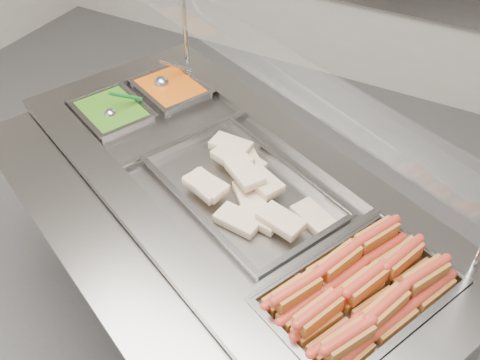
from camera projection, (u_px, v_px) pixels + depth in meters
The scene contains 11 objects.
steam_counter at pixel (233, 258), 2.14m from camera, with size 1.98×1.46×0.87m.
tray_rail at pixel (105, 253), 1.66m from camera, with size 1.68×0.99×0.05m.
sneeze_guard at pixel (283, 69), 1.71m from camera, with size 1.57×0.90×0.42m.
pan_hotdogs at pixel (358, 299), 1.52m from camera, with size 0.51×0.62×0.10m.
pan_wraps at pixel (242, 192), 1.83m from camera, with size 0.75×0.62×0.07m.
pan_beans at pixel (171, 94), 2.30m from camera, with size 0.36×0.33×0.10m.
pan_peas at pixel (113, 117), 2.18m from camera, with size 0.36×0.33×0.10m.
hotdogs_in_buns at pixel (361, 289), 1.49m from camera, with size 0.46×0.56×0.11m.
tortilla_wraps at pixel (247, 184), 1.81m from camera, with size 0.55×0.40×0.09m.
ladle at pixel (163, 82), 2.29m from camera, with size 0.10×0.18×0.14m.
serving_spoon at pixel (113, 111), 2.13m from camera, with size 0.09×0.16×0.13m.
Camera 1 is at (0.54, -0.89, 2.10)m, focal length 40.00 mm.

